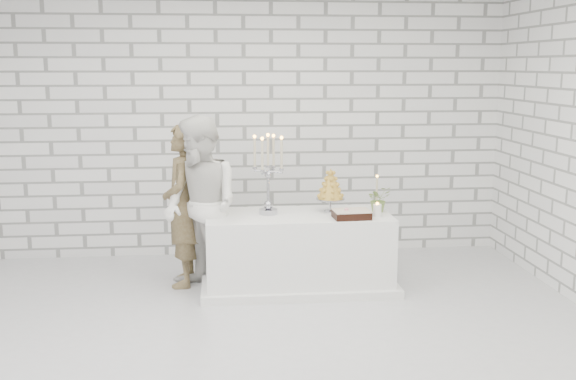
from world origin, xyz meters
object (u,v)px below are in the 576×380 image
Objects in this scene: groom at (183,205)px; bride at (201,206)px; cake_table at (298,251)px; croquembouche at (330,190)px; candelabra at (268,174)px.

bride is at bearing 36.44° from groom.
cake_table is 1.24m from groom.
bride reaches higher than croquembouche.
croquembouche is (1.46, -0.15, 0.16)m from groom.
croquembouche reaches higher than cake_table.
cake_table is 4.09× the size of croquembouche.
bride reaches higher than candelabra.
bride is (-0.95, -0.06, 0.49)m from cake_table.
croquembouche is at bearing 3.60° from candelabra.
groom is 0.34m from bride.
groom is 3.70× the size of croquembouche.
croquembouche is at bearing 59.88° from bride.
cake_table is 1.11× the size of groom.
bride reaches higher than groom.
bride is (0.19, -0.28, 0.05)m from groom.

